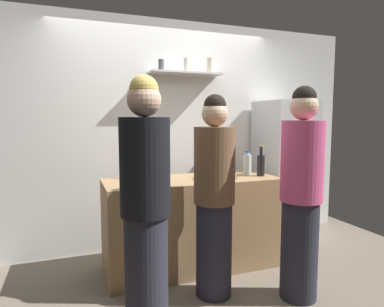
{
  "coord_description": "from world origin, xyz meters",
  "views": [
    {
      "loc": [
        -1.07,
        -2.54,
        1.49
      ],
      "look_at": [
        0.07,
        0.53,
        1.15
      ],
      "focal_mm": 31.51,
      "sensor_mm": 36.0,
      "label": 1
    }
  ],
  "objects_px": {
    "refrigerator": "(284,172)",
    "wine_bottle_pale_glass": "(145,167)",
    "wine_bottle_dark_glass": "(261,164)",
    "water_bottle_plastic": "(247,164)",
    "person_pink_top": "(301,195)",
    "person_brown_jacket": "(214,198)",
    "person_blonde": "(146,208)",
    "baking_pan": "(216,176)",
    "utensil_holder": "(148,174)"
  },
  "relations": [
    {
      "from": "water_bottle_plastic",
      "to": "person_pink_top",
      "type": "height_order",
      "value": "person_pink_top"
    },
    {
      "from": "wine_bottle_pale_glass",
      "to": "water_bottle_plastic",
      "type": "distance_m",
      "value": 1.08
    },
    {
      "from": "water_bottle_plastic",
      "to": "person_brown_jacket",
      "type": "relative_size",
      "value": 0.15
    },
    {
      "from": "person_blonde",
      "to": "refrigerator",
      "type": "bearing_deg",
      "value": 72.09
    },
    {
      "from": "wine_bottle_dark_glass",
      "to": "wine_bottle_pale_glass",
      "type": "bearing_deg",
      "value": 166.9
    },
    {
      "from": "person_pink_top",
      "to": "person_brown_jacket",
      "type": "xyz_separation_m",
      "value": [
        -0.64,
        0.29,
        -0.04
      ]
    },
    {
      "from": "refrigerator",
      "to": "baking_pan",
      "type": "bearing_deg",
      "value": -159.39
    },
    {
      "from": "utensil_holder",
      "to": "wine_bottle_pale_glass",
      "type": "height_order",
      "value": "wine_bottle_pale_glass"
    },
    {
      "from": "refrigerator",
      "to": "water_bottle_plastic",
      "type": "xyz_separation_m",
      "value": [
        -0.67,
        -0.29,
        0.16
      ]
    },
    {
      "from": "utensil_holder",
      "to": "person_blonde",
      "type": "bearing_deg",
      "value": -104.22
    },
    {
      "from": "utensil_holder",
      "to": "wine_bottle_pale_glass",
      "type": "xyz_separation_m",
      "value": [
        -0.0,
        0.16,
        0.05
      ]
    },
    {
      "from": "baking_pan",
      "to": "wine_bottle_dark_glass",
      "type": "bearing_deg",
      "value": -0.86
    },
    {
      "from": "wine_bottle_dark_glass",
      "to": "person_blonde",
      "type": "bearing_deg",
      "value": -150.6
    },
    {
      "from": "wine_bottle_dark_glass",
      "to": "person_pink_top",
      "type": "relative_size",
      "value": 0.18
    },
    {
      "from": "baking_pan",
      "to": "person_pink_top",
      "type": "relative_size",
      "value": 0.19
    },
    {
      "from": "water_bottle_plastic",
      "to": "person_brown_jacket",
      "type": "height_order",
      "value": "person_brown_jacket"
    },
    {
      "from": "person_pink_top",
      "to": "person_brown_jacket",
      "type": "relative_size",
      "value": 1.04
    },
    {
      "from": "wine_bottle_pale_glass",
      "to": "water_bottle_plastic",
      "type": "relative_size",
      "value": 1.23
    },
    {
      "from": "baking_pan",
      "to": "person_blonde",
      "type": "xyz_separation_m",
      "value": [
        -0.88,
        -0.79,
        -0.04
      ]
    },
    {
      "from": "person_pink_top",
      "to": "water_bottle_plastic",
      "type": "bearing_deg",
      "value": -48.31
    },
    {
      "from": "wine_bottle_pale_glass",
      "to": "person_brown_jacket",
      "type": "relative_size",
      "value": 0.19
    },
    {
      "from": "water_bottle_plastic",
      "to": "person_pink_top",
      "type": "xyz_separation_m",
      "value": [
        -0.01,
        -0.9,
        -0.14
      ]
    },
    {
      "from": "wine_bottle_pale_glass",
      "to": "person_brown_jacket",
      "type": "xyz_separation_m",
      "value": [
        0.42,
        -0.75,
        -0.18
      ]
    },
    {
      "from": "utensil_holder",
      "to": "water_bottle_plastic",
      "type": "height_order",
      "value": "water_bottle_plastic"
    },
    {
      "from": "refrigerator",
      "to": "baking_pan",
      "type": "height_order",
      "value": "refrigerator"
    },
    {
      "from": "refrigerator",
      "to": "wine_bottle_pale_glass",
      "type": "bearing_deg",
      "value": -175.21
    },
    {
      "from": "baking_pan",
      "to": "water_bottle_plastic",
      "type": "relative_size",
      "value": 1.34
    },
    {
      "from": "person_brown_jacket",
      "to": "person_blonde",
      "type": "bearing_deg",
      "value": 137.35
    },
    {
      "from": "utensil_holder",
      "to": "person_brown_jacket",
      "type": "height_order",
      "value": "person_brown_jacket"
    },
    {
      "from": "baking_pan",
      "to": "utensil_holder",
      "type": "distance_m",
      "value": 0.66
    },
    {
      "from": "wine_bottle_pale_glass",
      "to": "person_blonde",
      "type": "relative_size",
      "value": 0.18
    },
    {
      "from": "wine_bottle_dark_glass",
      "to": "water_bottle_plastic",
      "type": "bearing_deg",
      "value": 125.21
    },
    {
      "from": "refrigerator",
      "to": "person_blonde",
      "type": "distance_m",
      "value": 2.3
    },
    {
      "from": "baking_pan",
      "to": "person_blonde",
      "type": "distance_m",
      "value": 1.18
    },
    {
      "from": "wine_bottle_pale_glass",
      "to": "water_bottle_plastic",
      "type": "bearing_deg",
      "value": -7.69
    },
    {
      "from": "water_bottle_plastic",
      "to": "person_blonde",
      "type": "xyz_separation_m",
      "value": [
        -1.29,
        -0.9,
        -0.12
      ]
    },
    {
      "from": "person_pink_top",
      "to": "person_blonde",
      "type": "bearing_deg",
      "value": 42.65
    },
    {
      "from": "refrigerator",
      "to": "wine_bottle_dark_glass",
      "type": "bearing_deg",
      "value": -144.4
    },
    {
      "from": "person_brown_jacket",
      "to": "person_blonde",
      "type": "distance_m",
      "value": 0.71
    },
    {
      "from": "utensil_holder",
      "to": "wine_bottle_dark_glass",
      "type": "distance_m",
      "value": 1.16
    },
    {
      "from": "water_bottle_plastic",
      "to": "person_pink_top",
      "type": "distance_m",
      "value": 0.91
    },
    {
      "from": "refrigerator",
      "to": "person_pink_top",
      "type": "distance_m",
      "value": 1.37
    },
    {
      "from": "wine_bottle_dark_glass",
      "to": "wine_bottle_pale_glass",
      "type": "relative_size",
      "value": 1.02
    },
    {
      "from": "wine_bottle_dark_glass",
      "to": "water_bottle_plastic",
      "type": "relative_size",
      "value": 1.26
    },
    {
      "from": "wine_bottle_pale_glass",
      "to": "person_pink_top",
      "type": "height_order",
      "value": "person_pink_top"
    },
    {
      "from": "refrigerator",
      "to": "person_blonde",
      "type": "height_order",
      "value": "person_blonde"
    },
    {
      "from": "wine_bottle_dark_glass",
      "to": "person_brown_jacket",
      "type": "distance_m",
      "value": 0.9
    },
    {
      "from": "wine_bottle_pale_glass",
      "to": "person_pink_top",
      "type": "distance_m",
      "value": 1.49
    },
    {
      "from": "utensil_holder",
      "to": "person_blonde",
      "type": "relative_size",
      "value": 0.12
    },
    {
      "from": "utensil_holder",
      "to": "person_brown_jacket",
      "type": "bearing_deg",
      "value": -55.32
    }
  ]
}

